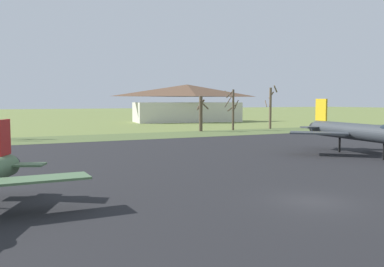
% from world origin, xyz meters
% --- Properties ---
extents(ground_plane, '(600.00, 600.00, 0.00)m').
position_xyz_m(ground_plane, '(0.00, 0.00, 0.00)').
color(ground_plane, olive).
extents(asphalt_apron, '(84.58, 49.29, 0.05)m').
position_xyz_m(asphalt_apron, '(0.00, 14.79, 0.03)').
color(asphalt_apron, black).
rests_on(asphalt_apron, ground).
extents(grass_verge_strip, '(144.58, 12.00, 0.06)m').
position_xyz_m(grass_verge_strip, '(0.00, 45.43, 0.03)').
color(grass_verge_strip, '#546436').
rests_on(grass_verge_strip, ground).
extents(jet_fighter_front_right, '(13.36, 17.31, 5.82)m').
position_xyz_m(jet_fighter_front_right, '(17.93, 12.39, 2.50)').
color(jet_fighter_front_right, '#33383D').
rests_on(jet_fighter_front_right, ground).
extents(bare_tree_center, '(2.06, 2.29, 6.47)m').
position_xyz_m(bare_tree_center, '(19.86, 50.62, 3.50)').
color(bare_tree_center, brown).
rests_on(bare_tree_center, ground).
extents(bare_tree_right_of_center, '(2.68, 3.01, 7.75)m').
position_xyz_m(bare_tree_right_of_center, '(26.57, 50.48, 4.32)').
color(bare_tree_right_of_center, brown).
rests_on(bare_tree_right_of_center, ground).
extents(bare_tree_far_right, '(2.84, 2.83, 8.68)m').
position_xyz_m(bare_tree_far_right, '(35.62, 50.68, 4.55)').
color(bare_tree_far_right, brown).
rests_on(bare_tree_far_right, ground).
extents(visitor_building, '(30.52, 14.97, 10.01)m').
position_xyz_m(visitor_building, '(33.50, 84.31, 4.95)').
color(visitor_building, beige).
rests_on(visitor_building, ground).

